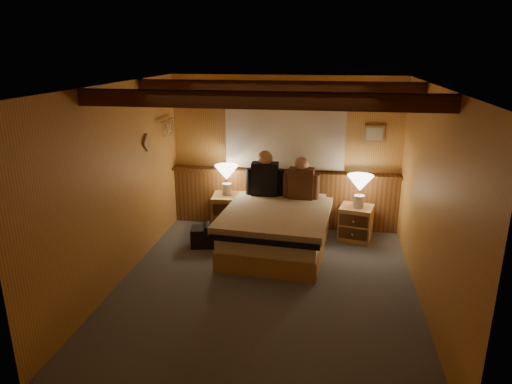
% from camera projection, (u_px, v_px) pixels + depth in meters
% --- Properties ---
extents(floor, '(4.20, 4.20, 0.00)m').
position_uv_depth(floor, '(266.00, 286.00, 5.57)').
color(floor, '#494E56').
rests_on(floor, ground).
extents(ceiling, '(4.20, 4.20, 0.00)m').
position_uv_depth(ceiling, '(267.00, 85.00, 4.85)').
color(ceiling, '#DC8F52').
rests_on(ceiling, wall_back).
extents(wall_back, '(3.60, 0.00, 3.60)m').
position_uv_depth(wall_back, '(285.00, 153.00, 7.19)').
color(wall_back, '#C89547').
rests_on(wall_back, floor).
extents(wall_left, '(0.00, 4.20, 4.20)m').
position_uv_depth(wall_left, '(118.00, 186.00, 5.49)').
color(wall_left, '#C89547').
rests_on(wall_left, floor).
extents(wall_right, '(0.00, 4.20, 4.20)m').
position_uv_depth(wall_right, '(431.00, 201.00, 4.94)').
color(wall_right, '#C89547').
rests_on(wall_right, floor).
extents(wall_front, '(3.60, 0.00, 3.60)m').
position_uv_depth(wall_front, '(225.00, 281.00, 3.23)').
color(wall_front, '#C89547').
rests_on(wall_front, floor).
extents(wainscot, '(3.60, 0.23, 0.94)m').
position_uv_depth(wainscot, '(284.00, 197.00, 7.34)').
color(wainscot, brown).
rests_on(wainscot, wall_back).
extents(curtain_window, '(2.18, 0.09, 1.11)m').
position_uv_depth(curtain_window, '(285.00, 134.00, 7.03)').
color(curtain_window, '#4F2713').
rests_on(curtain_window, wall_back).
extents(ceiling_beams, '(3.60, 1.65, 0.16)m').
position_uv_depth(ceiling_beams, '(269.00, 93.00, 5.02)').
color(ceiling_beams, '#4F2713').
rests_on(ceiling_beams, ceiling).
extents(coat_rail, '(0.05, 0.55, 0.24)m').
position_uv_depth(coat_rail, '(167.00, 126.00, 6.82)').
color(coat_rail, silver).
rests_on(coat_rail, wall_left).
extents(framed_print, '(0.30, 0.04, 0.25)m').
position_uv_depth(framed_print, '(374.00, 134.00, 6.86)').
color(framed_print, '#A17A50').
rests_on(framed_print, wall_back).
extents(bed, '(1.55, 1.93, 0.62)m').
position_uv_depth(bed, '(277.00, 229.00, 6.48)').
color(bed, tan).
rests_on(bed, floor).
extents(nightstand_left, '(0.56, 0.51, 0.57)m').
position_uv_depth(nightstand_left, '(230.00, 212.00, 7.25)').
color(nightstand_left, tan).
rests_on(nightstand_left, floor).
extents(nightstand_right, '(0.55, 0.51, 0.52)m').
position_uv_depth(nightstand_right, '(356.00, 223.00, 6.89)').
color(nightstand_right, tan).
rests_on(nightstand_right, floor).
extents(lamp_left, '(0.36, 0.36, 0.48)m').
position_uv_depth(lamp_left, '(227.00, 174.00, 7.08)').
color(lamp_left, silver).
rests_on(lamp_left, nightstand_left).
extents(lamp_right, '(0.38, 0.38, 0.50)m').
position_uv_depth(lamp_right, '(360.00, 185.00, 6.67)').
color(lamp_right, silver).
rests_on(lamp_right, nightstand_right).
extents(person_left, '(0.59, 0.25, 0.72)m').
position_uv_depth(person_left, '(265.00, 177.00, 6.95)').
color(person_left, black).
rests_on(person_left, bed).
extents(person_right, '(0.54, 0.23, 0.66)m').
position_uv_depth(person_right, '(301.00, 181.00, 6.80)').
color(person_right, '#4E2E1F').
rests_on(person_right, bed).
extents(duffel_bag, '(0.51, 0.37, 0.34)m').
position_uv_depth(duffel_bag, '(208.00, 236.00, 6.68)').
color(duffel_bag, black).
rests_on(duffel_bag, floor).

